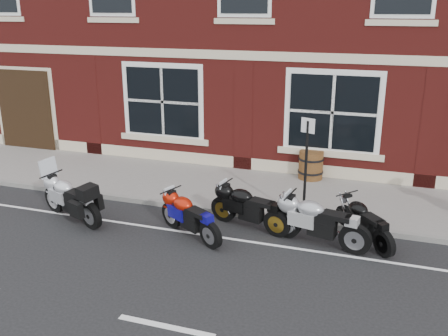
{
  "coord_description": "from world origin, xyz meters",
  "views": [
    {
      "loc": [
        2.92,
        -8.91,
        4.69
      ],
      "look_at": [
        -0.6,
        1.6,
        1.08
      ],
      "focal_mm": 40.0,
      "sensor_mm": 36.0,
      "label": 1
    }
  ],
  "objects_px": {
    "moto_sport_black": "(249,206)",
    "moto_sport_silver": "(319,220)",
    "moto_touring_silver": "(71,196)",
    "moto_naked_black": "(364,220)",
    "moto_sport_red": "(190,215)",
    "parking_sign": "(306,162)",
    "barrel_planter": "(311,165)"
  },
  "relations": [
    {
      "from": "moto_sport_silver",
      "to": "moto_sport_red",
      "type": "bearing_deg",
      "value": 112.86
    },
    {
      "from": "moto_naked_black",
      "to": "barrel_planter",
      "type": "bearing_deg",
      "value": 76.11
    },
    {
      "from": "moto_sport_black",
      "to": "moto_sport_silver",
      "type": "xyz_separation_m",
      "value": [
        1.57,
        -0.33,
        0.03
      ]
    },
    {
      "from": "moto_sport_red",
      "to": "moto_sport_black",
      "type": "height_order",
      "value": "moto_sport_black"
    },
    {
      "from": "moto_naked_black",
      "to": "moto_touring_silver",
      "type": "bearing_deg",
      "value": 148.12
    },
    {
      "from": "moto_sport_black",
      "to": "moto_naked_black",
      "type": "distance_m",
      "value": 2.45
    },
    {
      "from": "moto_sport_black",
      "to": "moto_naked_black",
      "type": "bearing_deg",
      "value": -71.31
    },
    {
      "from": "moto_touring_silver",
      "to": "moto_sport_silver",
      "type": "bearing_deg",
      "value": -62.75
    },
    {
      "from": "moto_touring_silver",
      "to": "moto_sport_red",
      "type": "bearing_deg",
      "value": -67.52
    },
    {
      "from": "moto_touring_silver",
      "to": "moto_sport_black",
      "type": "distance_m",
      "value": 4.07
    },
    {
      "from": "moto_sport_silver",
      "to": "barrel_planter",
      "type": "distance_m",
      "value": 3.84
    },
    {
      "from": "barrel_planter",
      "to": "moto_sport_black",
      "type": "bearing_deg",
      "value": -103.28
    },
    {
      "from": "moto_sport_silver",
      "to": "moto_naked_black",
      "type": "bearing_deg",
      "value": -51.89
    },
    {
      "from": "moto_sport_black",
      "to": "moto_naked_black",
      "type": "relative_size",
      "value": 1.29
    },
    {
      "from": "moto_sport_black",
      "to": "moto_sport_silver",
      "type": "relative_size",
      "value": 0.93
    },
    {
      "from": "moto_sport_red",
      "to": "moto_sport_black",
      "type": "bearing_deg",
      "value": -22.2
    },
    {
      "from": "moto_sport_silver",
      "to": "parking_sign",
      "type": "distance_m",
      "value": 1.43
    },
    {
      "from": "moto_sport_red",
      "to": "moto_sport_silver",
      "type": "distance_m",
      "value": 2.67
    },
    {
      "from": "moto_touring_silver",
      "to": "moto_naked_black",
      "type": "height_order",
      "value": "moto_touring_silver"
    },
    {
      "from": "moto_touring_silver",
      "to": "barrel_planter",
      "type": "bearing_deg",
      "value": -26.29
    },
    {
      "from": "moto_sport_red",
      "to": "moto_naked_black",
      "type": "relative_size",
      "value": 1.14
    },
    {
      "from": "moto_sport_silver",
      "to": "barrel_planter",
      "type": "xyz_separation_m",
      "value": [
        -0.76,
        3.76,
        -0.04
      ]
    },
    {
      "from": "moto_sport_silver",
      "to": "parking_sign",
      "type": "xyz_separation_m",
      "value": [
        -0.47,
        1.01,
        0.9
      ]
    },
    {
      "from": "moto_sport_black",
      "to": "barrel_planter",
      "type": "bearing_deg",
      "value": 3.2
    },
    {
      "from": "barrel_planter",
      "to": "moto_sport_red",
      "type": "bearing_deg",
      "value": -113.77
    },
    {
      "from": "moto_touring_silver",
      "to": "moto_sport_red",
      "type": "height_order",
      "value": "moto_touring_silver"
    },
    {
      "from": "moto_sport_silver",
      "to": "parking_sign",
      "type": "bearing_deg",
      "value": 37.66
    },
    {
      "from": "moto_naked_black",
      "to": "barrel_planter",
      "type": "xyz_separation_m",
      "value": [
        -1.64,
        3.34,
        0.02
      ]
    },
    {
      "from": "moto_touring_silver",
      "to": "moto_naked_black",
      "type": "bearing_deg",
      "value": -59.74
    },
    {
      "from": "moto_sport_black",
      "to": "parking_sign",
      "type": "relative_size",
      "value": 0.85
    },
    {
      "from": "moto_sport_red",
      "to": "moto_sport_black",
      "type": "distance_m",
      "value": 1.33
    },
    {
      "from": "moto_touring_silver",
      "to": "barrel_planter",
      "type": "xyz_separation_m",
      "value": [
        4.8,
        4.26,
        -0.05
      ]
    }
  ]
}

